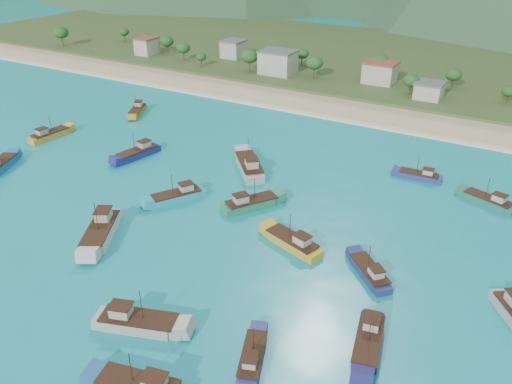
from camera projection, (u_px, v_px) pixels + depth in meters
The scene contains 21 objects.
ground at pixel (182, 248), 82.20m from camera, with size 600.00×600.00×0.00m, color #0B7883.
beach at pixel (350, 110), 142.55m from camera, with size 400.00×18.00×1.20m, color beige.
land at pixel (406, 64), 189.14m from camera, with size 400.00×110.00×2.40m, color #385123.
surf_line at pixel (338, 120), 135.29m from camera, with size 400.00×2.50×0.08m, color white.
village at pixel (429, 82), 150.52m from camera, with size 215.10×22.43×7.75m.
vegetation at pixel (358, 70), 161.10m from camera, with size 274.20×25.36×8.26m.
boat_0 at pixel (0, 166), 107.72m from camera, with size 7.62×11.34×6.50m.
boat_1 at pixel (488, 202), 94.45m from camera, with size 10.03×5.89×5.69m.
boat_2 at pixel (177, 197), 95.97m from camera, with size 8.14×10.58×6.21m.
boat_3 at pixel (293, 243), 82.04m from camera, with size 11.03×6.28×6.25m.
boat_7 at pixel (252, 359), 60.58m from camera, with size 5.37×8.96×5.09m.
boat_8 at pixel (370, 273), 75.23m from camera, with size 8.55×8.44×5.48m.
boat_12 at pixel (138, 111), 139.75m from camera, with size 7.15×10.13×5.85m.
boat_13 at pixel (137, 323), 65.60m from camera, with size 11.83×6.84×6.71m.
boat_14 at pixel (251, 204), 93.36m from camera, with size 8.63×10.82×6.41m.
boat_15 at pixel (419, 176), 104.09m from camera, with size 8.85×3.07×5.15m.
boat_18 at pixel (138, 153), 113.92m from camera, with size 5.16×11.15×6.35m.
boat_19 at pixel (249, 167), 107.06m from camera, with size 11.72×12.31×7.76m.
boat_23 at pixel (50, 135), 123.73m from camera, with size 3.96×10.53×6.08m.
boat_24 at pixel (101, 232), 84.65m from camera, with size 9.49×12.97×7.53m.
boat_27 at pixel (368, 342), 62.76m from camera, with size 5.04×10.77×6.13m.
Camera 1 is at (44.28, -52.93, 47.21)m, focal length 35.00 mm.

